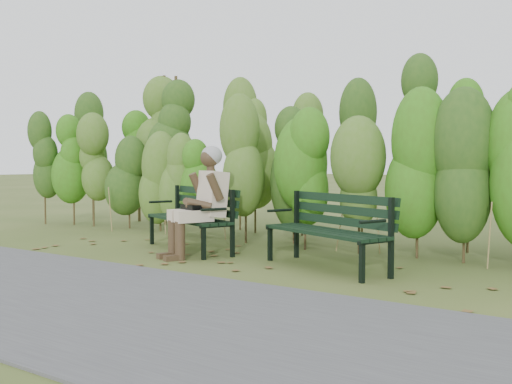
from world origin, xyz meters
The scene contains 7 objects.
ground centered at (0.00, 0.00, 0.00)m, with size 80.00×80.00×0.00m, color #445722.
footpath centered at (0.00, -2.20, 0.01)m, with size 60.00×2.50×0.01m, color #474749.
hedge_band centered at (0.00, 1.86, 1.26)m, with size 11.04×1.67×2.42m.
leaf_litter centered at (-0.41, -0.25, 0.00)m, with size 5.85×2.24×0.01m.
bench_left centered at (-0.93, 0.36, 0.46)m, with size 1.63×1.07×0.78m.
bench_right centered at (1.07, 0.18, 0.45)m, with size 1.61×1.04×0.77m.
seated_woman centered at (-0.52, 0.00, 0.71)m, with size 0.64×0.85×1.28m.
Camera 1 is at (3.93, -5.30, 1.11)m, focal length 42.00 mm.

